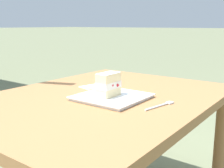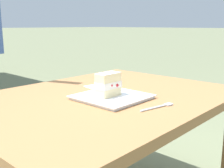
{
  "view_description": "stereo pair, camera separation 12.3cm",
  "coord_description": "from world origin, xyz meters",
  "px_view_note": "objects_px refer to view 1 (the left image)",
  "views": [
    {
      "loc": [
        -0.99,
        -0.79,
        1.02
      ],
      "look_at": [
        -0.02,
        -0.07,
        0.76
      ],
      "focal_mm": 44.86,
      "sensor_mm": 36.0,
      "label": 1
    },
    {
      "loc": [
        -0.91,
        -0.89,
        1.02
      ],
      "look_at": [
        -0.02,
        -0.07,
        0.76
      ],
      "focal_mm": 44.86,
      "sensor_mm": 36.0,
      "label": 2
    }
  ],
  "objects_px": {
    "dessert_plate": "(112,97)",
    "patio_table": "(102,115)",
    "paper_napkin": "(92,87)",
    "dessert_fork": "(161,105)",
    "cake_slice": "(109,85)"
  },
  "relations": [
    {
      "from": "dessert_plate",
      "to": "patio_table",
      "type": "bearing_deg",
      "value": 74.84
    },
    {
      "from": "patio_table",
      "to": "paper_napkin",
      "type": "xyz_separation_m",
      "value": [
        0.11,
        0.16,
        0.1
      ]
    },
    {
      "from": "patio_table",
      "to": "dessert_fork",
      "type": "relative_size",
      "value": 7.34
    },
    {
      "from": "dessert_fork",
      "to": "dessert_plate",
      "type": "bearing_deg",
      "value": 96.53
    },
    {
      "from": "dessert_fork",
      "to": "paper_napkin",
      "type": "xyz_separation_m",
      "value": [
        0.1,
        0.46,
        -0.0
      ]
    },
    {
      "from": "patio_table",
      "to": "cake_slice",
      "type": "xyz_separation_m",
      "value": [
        -0.04,
        -0.07,
        0.16
      ]
    },
    {
      "from": "cake_slice",
      "to": "paper_napkin",
      "type": "xyz_separation_m",
      "value": [
        0.15,
        0.23,
        -0.07
      ]
    },
    {
      "from": "dessert_fork",
      "to": "paper_napkin",
      "type": "distance_m",
      "value": 0.47
    },
    {
      "from": "dessert_plate",
      "to": "dessert_fork",
      "type": "xyz_separation_m",
      "value": [
        0.03,
        -0.23,
        -0.0
      ]
    },
    {
      "from": "dessert_plate",
      "to": "dessert_fork",
      "type": "relative_size",
      "value": 1.68
    },
    {
      "from": "patio_table",
      "to": "cake_slice",
      "type": "bearing_deg",
      "value": -119.66
    },
    {
      "from": "paper_napkin",
      "to": "cake_slice",
      "type": "bearing_deg",
      "value": -123.62
    },
    {
      "from": "dessert_fork",
      "to": "paper_napkin",
      "type": "relative_size",
      "value": 1.34
    },
    {
      "from": "patio_table",
      "to": "paper_napkin",
      "type": "bearing_deg",
      "value": 54.74
    },
    {
      "from": "cake_slice",
      "to": "dessert_fork",
      "type": "bearing_deg",
      "value": -78.96
    }
  ]
}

